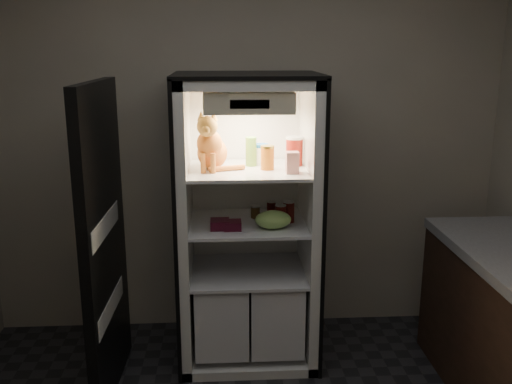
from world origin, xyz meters
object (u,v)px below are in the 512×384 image
(tabby_cat, at_px, (211,147))
(soda_can_b, at_px, (289,212))
(pepper_jar, at_px, (294,151))
(soda_can_c, at_px, (281,215))
(cream_carton, at_px, (292,163))
(condiment_jar, at_px, (255,212))
(mayo_tub, at_px, (261,154))
(grape_bag, at_px, (273,220))
(refrigerator, at_px, (247,241))
(parmesan_shaker, at_px, (251,152))
(salsa_jar, at_px, (267,158))
(soda_can_a, at_px, (271,210))
(berry_box_left, at_px, (220,224))
(berry_box_right, at_px, (233,225))

(tabby_cat, distance_m, soda_can_b, 0.64)
(pepper_jar, distance_m, soda_can_c, 0.42)
(cream_carton, relative_size, condiment_jar, 1.55)
(mayo_tub, relative_size, soda_can_b, 0.99)
(condiment_jar, distance_m, grape_bag, 0.25)
(mayo_tub, xyz_separation_m, soda_can_c, (0.11, -0.19, -0.35))
(refrigerator, xyz_separation_m, soda_can_b, (0.26, -0.08, 0.22))
(condiment_jar, bearing_deg, parmesan_shaker, -166.17)
(salsa_jar, relative_size, pepper_jar, 0.81)
(tabby_cat, bearing_deg, refrigerator, 26.81)
(soda_can_a, bearing_deg, parmesan_shaker, -178.60)
(cream_carton, height_order, soda_can_a, cream_carton)
(berry_box_left, xyz_separation_m, berry_box_right, (0.08, -0.02, -0.00))
(tabby_cat, height_order, soda_can_c, tabby_cat)
(cream_carton, relative_size, grape_bag, 0.58)
(mayo_tub, relative_size, pepper_jar, 0.73)
(soda_can_a, xyz_separation_m, berry_box_left, (-0.34, -0.21, -0.03))
(cream_carton, bearing_deg, parmesan_shaker, 136.13)
(tabby_cat, bearing_deg, salsa_jar, 5.36)
(refrigerator, distance_m, condiment_jar, 0.20)
(tabby_cat, relative_size, soda_can_a, 3.44)
(soda_can_b, height_order, berry_box_right, soda_can_b)
(parmesan_shaker, height_order, condiment_jar, parmesan_shaker)
(berry_box_right, bearing_deg, parmesan_shaker, 60.99)
(cream_carton, height_order, berry_box_left, cream_carton)
(refrigerator, height_order, tabby_cat, refrigerator)
(cream_carton, distance_m, berry_box_left, 0.59)
(condiment_jar, distance_m, berry_box_right, 0.28)
(condiment_jar, height_order, berry_box_right, condiment_jar)
(salsa_jar, distance_m, soda_can_c, 0.37)
(condiment_jar, height_order, berry_box_left, condiment_jar)
(soda_can_b, bearing_deg, pepper_jar, 66.28)
(grape_bag, bearing_deg, parmesan_shaker, 119.31)
(mayo_tub, bearing_deg, soda_can_c, -58.97)
(tabby_cat, xyz_separation_m, condiment_jar, (0.28, 0.10, -0.45))
(tabby_cat, relative_size, grape_bag, 1.68)
(pepper_jar, relative_size, soda_can_b, 1.37)
(cream_carton, distance_m, soda_can_c, 0.36)
(berry_box_left, bearing_deg, refrigerator, 46.69)
(soda_can_c, bearing_deg, soda_can_a, 106.44)
(refrigerator, xyz_separation_m, grape_bag, (0.15, -0.20, 0.20))
(parmesan_shaker, bearing_deg, salsa_jar, -50.47)
(pepper_jar, distance_m, condiment_jar, 0.47)
(pepper_jar, bearing_deg, soda_can_b, -113.72)
(grape_bag, bearing_deg, cream_carton, -3.09)
(berry_box_right, bearing_deg, berry_box_left, 168.43)
(grape_bag, bearing_deg, condiment_jar, 112.96)
(pepper_jar, bearing_deg, berry_box_right, -151.08)
(berry_box_left, distance_m, berry_box_right, 0.08)
(parmesan_shaker, height_order, salsa_jar, parmesan_shaker)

